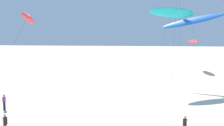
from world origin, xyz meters
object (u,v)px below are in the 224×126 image
flying_kite_1 (193,41)px  flying_kite_3 (192,21)px  person_near_right (5,124)px  flying_kite_2 (27,18)px  person_near_left (185,126)px  flying_kite_0 (172,12)px  person_mid_field (4,101)px

flying_kite_1 → flying_kite_3: (-3.41, -17.65, 3.45)m
flying_kite_3 → person_near_right: (-17.57, -20.98, -8.57)m
flying_kite_2 → flying_kite_3: flying_kite_3 is taller
flying_kite_1 → flying_kite_2: flying_kite_2 is taller
flying_kite_2 → person_near_left: flying_kite_2 is taller
flying_kite_0 → person_near_right: size_ratio=6.60×
person_mid_field → flying_kite_0: bearing=34.6°
flying_kite_1 → person_near_left: size_ratio=6.05×
flying_kite_2 → person_mid_field: (-2.83, 0.15, -8.45)m
flying_kite_0 → person_near_left: 20.63m
flying_kite_3 → flying_kite_0: bearing=-150.3°
flying_kite_2 → person_mid_field: size_ratio=6.20×
flying_kite_0 → flying_kite_3: size_ratio=1.05×
person_near_left → person_near_right: person_near_right is taller
flying_kite_3 → person_mid_field: flying_kite_3 is taller
flying_kite_1 → person_mid_field: (-24.53, -31.86, -5.17)m
flying_kite_1 → flying_kite_2: (-21.70, -32.02, 3.28)m
flying_kite_2 → person_near_left: bearing=-21.2°
flying_kite_0 → flying_kite_1: flying_kite_0 is taller
person_near_left → person_mid_field: size_ratio=1.04×
flying_kite_2 → flying_kite_1: bearing=55.9°
person_near_left → person_mid_field: bearing=161.6°
person_near_right → person_near_left: bearing=4.3°
person_near_left → person_mid_field: 18.16m
person_mid_field → person_near_right: bearing=-62.3°
person_near_left → flying_kite_0: bearing=87.3°
person_mid_field → flying_kite_2: bearing=-3.1°
flying_kite_1 → flying_kite_2: 38.81m
flying_kite_0 → flying_kite_2: (-15.25, -12.63, -1.27)m
flying_kite_0 → flying_kite_2: 19.84m
flying_kite_1 → person_mid_field: flying_kite_1 is taller
flying_kite_3 → flying_kite_2: bearing=-141.9°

